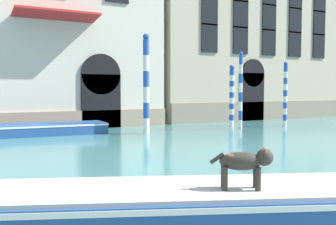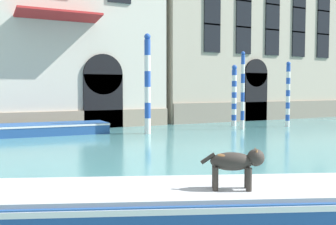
# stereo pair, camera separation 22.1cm
# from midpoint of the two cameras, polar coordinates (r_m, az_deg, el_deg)

# --- Properties ---
(palazzo_right) EXTENTS (14.47, 6.13, 12.08)m
(palazzo_right) POSITION_cam_midpoint_polar(r_m,az_deg,el_deg) (29.02, 10.11, 11.34)
(palazzo_right) COLOR #B2A893
(palazzo_right) RESTS_ON ground_plane
(boat_foreground) EXTENTS (8.53, 4.88, 0.61)m
(boat_foreground) POSITION_cam_midpoint_polar(r_m,az_deg,el_deg) (5.98, 3.12, -13.28)
(boat_foreground) COLOR #234C8C
(boat_foreground) RESTS_ON ground_plane
(dog_on_deck) EXTENTS (0.81, 0.57, 0.60)m
(dog_on_deck) POSITION_cam_midpoint_polar(r_m,az_deg,el_deg) (5.75, 10.08, -7.08)
(dog_on_deck) COLOR #332D28
(dog_on_deck) RESTS_ON boat_foreground
(boat_moored_near_palazzo) EXTENTS (5.40, 2.04, 0.49)m
(boat_moored_near_palazzo) POSITION_cam_midpoint_polar(r_m,az_deg,el_deg) (18.28, -17.77, -2.27)
(boat_moored_near_palazzo) COLOR #234C8C
(boat_moored_near_palazzo) RESTS_ON ground_plane
(mooring_pole_0) EXTENTS (0.28, 0.28, 3.33)m
(mooring_pole_0) POSITION_cam_midpoint_polar(r_m,az_deg,el_deg) (21.68, 8.94, 2.51)
(mooring_pole_0) COLOR white
(mooring_pole_0) RESTS_ON ground_plane
(mooring_pole_2) EXTENTS (0.22, 0.22, 3.47)m
(mooring_pole_2) POSITION_cam_midpoint_polar(r_m,az_deg,el_deg) (21.89, 16.37, 2.60)
(mooring_pole_2) COLOR white
(mooring_pole_2) RESTS_ON ground_plane
(mooring_pole_3) EXTENTS (0.28, 0.28, 4.50)m
(mooring_pole_3) POSITION_cam_midpoint_polar(r_m,az_deg,el_deg) (17.67, -3.55, 4.22)
(mooring_pole_3) COLOR white
(mooring_pole_3) RESTS_ON ground_plane
(mooring_pole_4) EXTENTS (0.19, 0.19, 3.89)m
(mooring_pole_4) POSITION_cam_midpoint_polar(r_m,az_deg,el_deg) (19.96, 10.18, 3.20)
(mooring_pole_4) COLOR white
(mooring_pole_4) RESTS_ON ground_plane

